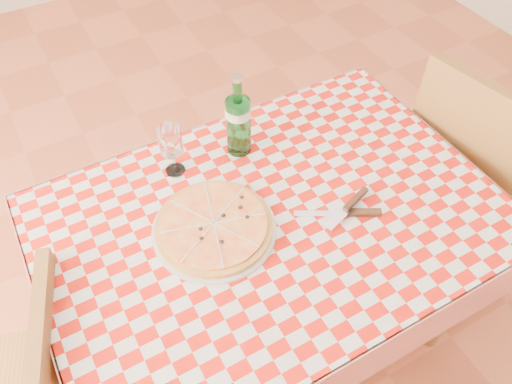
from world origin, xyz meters
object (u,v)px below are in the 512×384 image
(dining_table, at_px, (272,237))
(chair_far, at_px, (45,374))
(chair_near, at_px, (470,166))
(wine_glass, at_px, (172,151))
(water_bottle, at_px, (238,115))
(pizza_plate, at_px, (214,226))

(dining_table, relative_size, chair_far, 1.47)
(chair_near, height_order, wine_glass, chair_near)
(chair_far, xyz_separation_m, water_bottle, (0.78, 0.27, 0.43))
(dining_table, relative_size, wine_glass, 6.95)
(dining_table, xyz_separation_m, chair_far, (-0.73, 0.02, -0.19))
(dining_table, relative_size, chair_near, 1.23)
(wine_glass, bearing_deg, chair_near, -17.78)
(chair_far, bearing_deg, chair_near, -163.93)
(chair_far, distance_m, water_bottle, 0.93)
(chair_far, relative_size, pizza_plate, 2.35)
(chair_near, xyz_separation_m, water_bottle, (-0.79, 0.31, 0.34))
(pizza_plate, relative_size, water_bottle, 1.22)
(chair_far, distance_m, pizza_plate, 0.65)
(pizza_plate, bearing_deg, chair_far, -178.02)
(chair_far, height_order, water_bottle, water_bottle)
(chair_near, height_order, water_bottle, water_bottle)
(pizza_plate, xyz_separation_m, water_bottle, (0.21, 0.25, 0.12))
(pizza_plate, distance_m, water_bottle, 0.35)
(chair_near, bearing_deg, water_bottle, 148.40)
(chair_near, distance_m, wine_glass, 1.09)
(dining_table, relative_size, pizza_plate, 3.47)
(pizza_plate, relative_size, wine_glass, 2.00)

